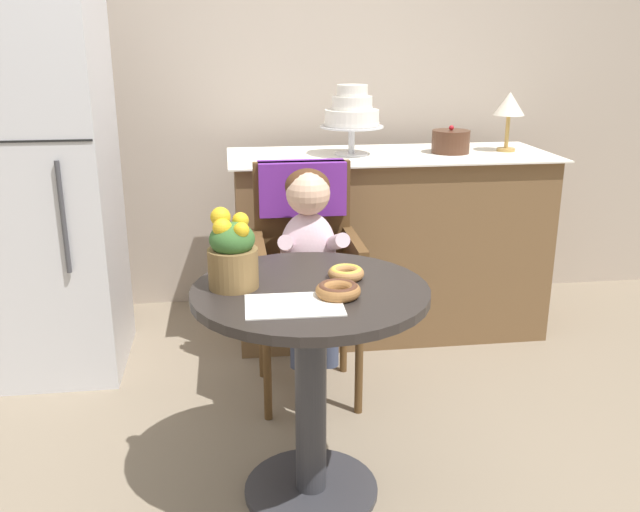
{
  "coord_description": "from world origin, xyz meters",
  "views": [
    {
      "loc": [
        -0.23,
        -1.92,
        1.44
      ],
      "look_at": [
        0.05,
        0.15,
        0.77
      ],
      "focal_mm": 38.6,
      "sensor_mm": 36.0,
      "label": 1
    }
  ],
  "objects_px": {
    "donut_front": "(346,272)",
    "flower_vase": "(232,252)",
    "round_layer_cake": "(451,142)",
    "cafe_table": "(311,352)",
    "refrigerator": "(34,182)",
    "donut_mid": "(338,290)",
    "wicker_chair": "(305,242)",
    "seated_child": "(309,243)",
    "table_lamp": "(509,106)",
    "tiered_cake_stand": "(352,113)"
  },
  "relations": [
    {
      "from": "seated_child",
      "to": "flower_vase",
      "type": "xyz_separation_m",
      "value": [
        -0.3,
        -0.56,
        0.15
      ]
    },
    {
      "from": "seated_child",
      "to": "donut_front",
      "type": "height_order",
      "value": "seated_child"
    },
    {
      "from": "wicker_chair",
      "to": "refrigerator",
      "type": "distance_m",
      "value": 1.19
    },
    {
      "from": "wicker_chair",
      "to": "donut_mid",
      "type": "bearing_deg",
      "value": -93.69
    },
    {
      "from": "donut_mid",
      "to": "tiered_cake_stand",
      "type": "xyz_separation_m",
      "value": [
        0.29,
        1.39,
        0.35
      ]
    },
    {
      "from": "seated_child",
      "to": "donut_front",
      "type": "relative_size",
      "value": 6.42
    },
    {
      "from": "donut_mid",
      "to": "table_lamp",
      "type": "xyz_separation_m",
      "value": [
        1.06,
        1.4,
        0.37
      ]
    },
    {
      "from": "tiered_cake_stand",
      "to": "refrigerator",
      "type": "bearing_deg",
      "value": -171.91
    },
    {
      "from": "flower_vase",
      "to": "table_lamp",
      "type": "xyz_separation_m",
      "value": [
        1.36,
        1.27,
        0.28
      ]
    },
    {
      "from": "donut_front",
      "to": "round_layer_cake",
      "type": "relative_size",
      "value": 0.62
    },
    {
      "from": "table_lamp",
      "to": "donut_mid",
      "type": "bearing_deg",
      "value": -127.25
    },
    {
      "from": "donut_mid",
      "to": "round_layer_cake",
      "type": "distance_m",
      "value": 1.6
    },
    {
      "from": "tiered_cake_stand",
      "to": "table_lamp",
      "type": "relative_size",
      "value": 1.15
    },
    {
      "from": "refrigerator",
      "to": "seated_child",
      "type": "bearing_deg",
      "value": -24.15
    },
    {
      "from": "cafe_table",
      "to": "flower_vase",
      "type": "bearing_deg",
      "value": 171.0
    },
    {
      "from": "seated_child",
      "to": "donut_front",
      "type": "xyz_separation_m",
      "value": [
        0.05,
        -0.53,
        0.06
      ]
    },
    {
      "from": "table_lamp",
      "to": "seated_child",
      "type": "bearing_deg",
      "value": -146.21
    },
    {
      "from": "wicker_chair",
      "to": "cafe_table",
      "type": "bearing_deg",
      "value": -99.02
    },
    {
      "from": "donut_front",
      "to": "round_layer_cake",
      "type": "xyz_separation_m",
      "value": [
        0.72,
        1.23,
        0.21
      ]
    },
    {
      "from": "donut_front",
      "to": "round_layer_cake",
      "type": "bearing_deg",
      "value": 59.51
    },
    {
      "from": "flower_vase",
      "to": "tiered_cake_stand",
      "type": "height_order",
      "value": "tiered_cake_stand"
    },
    {
      "from": "cafe_table",
      "to": "donut_mid",
      "type": "xyz_separation_m",
      "value": [
        0.07,
        -0.09,
        0.23
      ]
    },
    {
      "from": "tiered_cake_stand",
      "to": "refrigerator",
      "type": "relative_size",
      "value": 0.19
    },
    {
      "from": "seated_child",
      "to": "tiered_cake_stand",
      "type": "xyz_separation_m",
      "value": [
        0.29,
        0.7,
        0.42
      ]
    },
    {
      "from": "donut_front",
      "to": "flower_vase",
      "type": "xyz_separation_m",
      "value": [
        -0.35,
        -0.03,
        0.09
      ]
    },
    {
      "from": "cafe_table",
      "to": "flower_vase",
      "type": "height_order",
      "value": "flower_vase"
    },
    {
      "from": "wicker_chair",
      "to": "donut_mid",
      "type": "height_order",
      "value": "wicker_chair"
    },
    {
      "from": "seated_child",
      "to": "tiered_cake_stand",
      "type": "relative_size",
      "value": 2.22
    },
    {
      "from": "donut_front",
      "to": "seated_child",
      "type": "bearing_deg",
      "value": 95.49
    },
    {
      "from": "round_layer_cake",
      "to": "donut_front",
      "type": "bearing_deg",
      "value": -120.49
    },
    {
      "from": "refrigerator",
      "to": "donut_front",
      "type": "bearing_deg",
      "value": -41.47
    },
    {
      "from": "seated_child",
      "to": "round_layer_cake",
      "type": "relative_size",
      "value": 3.98
    },
    {
      "from": "cafe_table",
      "to": "seated_child",
      "type": "height_order",
      "value": "seated_child"
    },
    {
      "from": "flower_vase",
      "to": "refrigerator",
      "type": "height_order",
      "value": "refrigerator"
    },
    {
      "from": "donut_mid",
      "to": "refrigerator",
      "type": "bearing_deg",
      "value": 133.33
    },
    {
      "from": "cafe_table",
      "to": "refrigerator",
      "type": "xyz_separation_m",
      "value": [
        -1.05,
        1.1,
        0.34
      ]
    },
    {
      "from": "donut_mid",
      "to": "flower_vase",
      "type": "xyz_separation_m",
      "value": [
        -0.3,
        0.12,
        0.09
      ]
    },
    {
      "from": "seated_child",
      "to": "table_lamp",
      "type": "distance_m",
      "value": 1.35
    },
    {
      "from": "seated_child",
      "to": "refrigerator",
      "type": "distance_m",
      "value": 1.24
    },
    {
      "from": "donut_mid",
      "to": "donut_front",
      "type": "bearing_deg",
      "value": 72.02
    },
    {
      "from": "seated_child",
      "to": "donut_mid",
      "type": "distance_m",
      "value": 0.69
    },
    {
      "from": "tiered_cake_stand",
      "to": "round_layer_cake",
      "type": "xyz_separation_m",
      "value": [
        0.49,
        -0.01,
        -0.14
      ]
    },
    {
      "from": "donut_front",
      "to": "table_lamp",
      "type": "height_order",
      "value": "table_lamp"
    },
    {
      "from": "wicker_chair",
      "to": "donut_mid",
      "type": "relative_size",
      "value": 7.23
    },
    {
      "from": "flower_vase",
      "to": "table_lamp",
      "type": "bearing_deg",
      "value": 43.12
    },
    {
      "from": "wicker_chair",
      "to": "seated_child",
      "type": "height_order",
      "value": "seated_child"
    },
    {
      "from": "table_lamp",
      "to": "donut_front",
      "type": "bearing_deg",
      "value": -129.15
    },
    {
      "from": "donut_front",
      "to": "table_lamp",
      "type": "distance_m",
      "value": 1.65
    },
    {
      "from": "seated_child",
      "to": "table_lamp",
      "type": "bearing_deg",
      "value": 33.79
    },
    {
      "from": "cafe_table",
      "to": "wicker_chair",
      "type": "xyz_separation_m",
      "value": [
        0.07,
        0.75,
        0.13
      ]
    }
  ]
}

